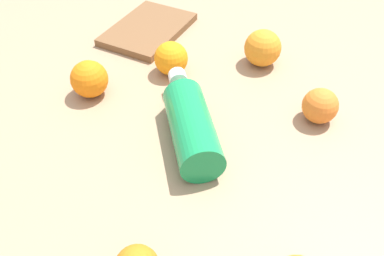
# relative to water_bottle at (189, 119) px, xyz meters

# --- Properties ---
(ground_plane) EXTENTS (2.40, 2.40, 0.00)m
(ground_plane) POSITION_rel_water_bottle_xyz_m (-0.00, 0.04, -0.04)
(ground_plane) COLOR #9E7F60
(water_bottle) EXTENTS (0.24, 0.20, 0.08)m
(water_bottle) POSITION_rel_water_bottle_xyz_m (0.00, 0.00, 0.00)
(water_bottle) COLOR #198C4C
(water_bottle) RESTS_ON ground_plane
(orange_0) EXTENTS (0.07, 0.07, 0.07)m
(orange_0) POSITION_rel_water_bottle_xyz_m (-0.14, 0.21, -0.00)
(orange_0) COLOR orange
(orange_0) RESTS_ON ground_plane
(orange_1) EXTENTS (0.07, 0.07, 0.07)m
(orange_1) POSITION_rel_water_bottle_xyz_m (-0.16, -0.12, -0.00)
(orange_1) COLOR orange
(orange_1) RESTS_ON ground_plane
(orange_3) EXTENTS (0.08, 0.08, 0.08)m
(orange_3) POSITION_rel_water_bottle_xyz_m (-0.28, 0.05, 0.00)
(orange_3) COLOR orange
(orange_3) RESTS_ON ground_plane
(orange_5) EXTENTS (0.08, 0.08, 0.08)m
(orange_5) POSITION_rel_water_bottle_xyz_m (-0.03, -0.24, -0.00)
(orange_5) COLOR orange
(orange_5) RESTS_ON ground_plane
(cutting_board) EXTENTS (0.24, 0.17, 0.02)m
(cutting_board) POSITION_rel_water_bottle_xyz_m (-0.29, -0.25, -0.03)
(cutting_board) COLOR brown
(cutting_board) RESTS_ON ground_plane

